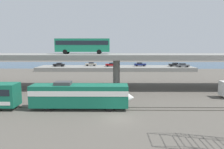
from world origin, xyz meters
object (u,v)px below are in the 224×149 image
parked_car_1 (59,64)px  transit_bus_on_overpass (83,45)px  train_locomotive (84,95)px  parked_car_3 (111,64)px  parked_car_0 (183,65)px  parked_car_4 (175,64)px  parked_car_5 (91,64)px  parked_car_2 (140,64)px

parked_car_1 → transit_bus_on_overpass: bearing=113.0°
train_locomotive → parked_car_3: size_ratio=3.48×
train_locomotive → parked_car_0: 56.86m
transit_bus_on_overpass → parked_car_3: transit_bus_on_overpass is taller
parked_car_1 → parked_car_4: bearing=-179.4°
parked_car_3 → parked_car_5: size_ratio=1.01×
parked_car_0 → parked_car_2: bearing=166.2°
train_locomotive → parked_car_2: (14.57, 52.03, 0.01)m
parked_car_4 → parked_car_5: bearing=-3.5°
transit_bus_on_overpass → parked_car_1: (-14.25, 33.62, -7.45)m
parked_car_2 → parked_car_5: bearing=177.3°
transit_bus_on_overpass → parked_car_1: 37.27m
parked_car_1 → parked_car_4: same height
transit_bus_on_overpass → parked_car_4: 46.25m
transit_bus_on_overpass → parked_car_1: size_ratio=2.78×
parked_car_2 → parked_car_1: bearing=-177.2°
transit_bus_on_overpass → parked_car_5: transit_bus_on_overpass is taller
train_locomotive → parked_car_4: 58.03m
train_locomotive → parked_car_2: bearing=74.4°
train_locomotive → parked_car_2: size_ratio=3.41×
parked_car_0 → parked_car_3: size_ratio=1.01×
parked_car_1 → parked_car_2: size_ratio=0.96×
parked_car_0 → parked_car_1: same height
train_locomotive → parked_car_4: (27.82, 50.92, 0.00)m
parked_car_2 → parked_car_3: (-11.21, -1.39, -0.00)m
transit_bus_on_overpass → parked_car_5: 36.88m
parked_car_5 → train_locomotive: bearing=95.1°
parked_car_2 → parked_car_5: (-19.29, 0.90, -0.00)m
transit_bus_on_overpass → parked_car_2: (17.14, 35.16, -7.44)m
parked_car_5 → parked_car_1: bearing=11.4°
parked_car_0 → parked_car_2: same height
parked_car_3 → transit_bus_on_overpass: bearing=80.0°
parked_car_3 → parked_car_2: bearing=-172.9°
transit_bus_on_overpass → parked_car_1: transit_bus_on_overpass is taller
transit_bus_on_overpass → parked_car_2: size_ratio=2.67×
parked_car_0 → parked_car_5: same height
parked_car_1 → parked_car_2: (31.38, 1.54, 0.00)m
parked_car_5 → parked_car_2: bearing=177.3°
transit_bus_on_overpass → parked_car_0: 45.90m
parked_car_1 → train_locomotive: bearing=108.4°
train_locomotive → parked_car_0: bearing=58.0°
transit_bus_on_overpass → parked_car_3: bearing=80.0°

